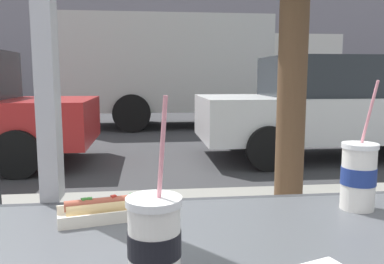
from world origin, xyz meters
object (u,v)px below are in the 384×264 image
soda_cup_right (358,175)px  box_truck (196,67)px  soda_cup_left (154,242)px  parked_car_white (335,106)px  hotdog_tray_far (114,208)px

soda_cup_right → box_truck: (0.79, 9.68, 0.47)m
soda_cup_left → parked_car_white: bearing=61.4°
soda_cup_right → hotdog_tray_far: size_ratio=1.19×
soda_cup_left → hotdog_tray_far: 0.35m
hotdog_tray_far → box_truck: box_truck is taller
parked_car_white → soda_cup_left: bearing=-118.6°
soda_cup_right → parked_car_white: parked_car_white is taller
soda_cup_left → box_truck: 10.10m
hotdog_tray_far → box_truck: bearing=81.8°
box_truck → soda_cup_right: bearing=-94.7°
soda_cup_right → hotdog_tray_far: bearing=179.3°
soda_cup_left → box_truck: box_truck is taller
soda_cup_right → parked_car_white: size_ratio=0.07×
soda_cup_left → hotdog_tray_far: size_ratio=1.12×
hotdog_tray_far → parked_car_white: (3.14, 5.25, -0.18)m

